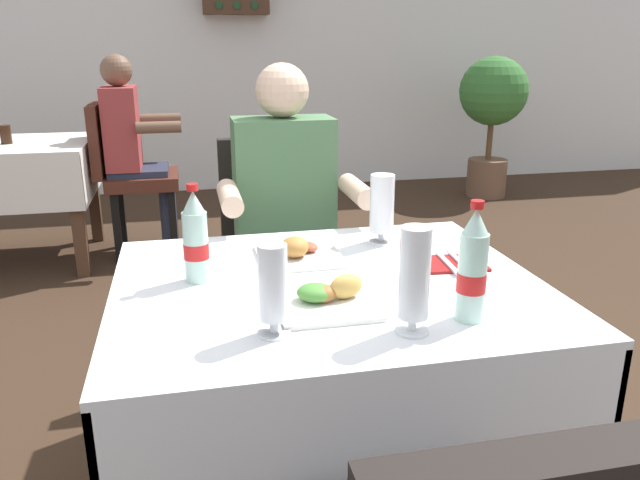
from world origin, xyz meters
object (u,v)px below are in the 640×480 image
Objects in this scene: beer_glass_right at (273,288)px; seated_diner_far at (287,219)px; cola_bottle_secondary at (196,239)px; background_dining_table at (23,175)px; main_dining_table at (328,344)px; cola_bottle_primary at (472,269)px; chair_far_diner_seat at (279,251)px; background_chair_right at (127,170)px; background_patron at (133,145)px; background_table_tumbler at (6,134)px; potted_plant_corner at (492,106)px; plate_far_diner at (298,252)px; beer_glass_middle at (382,206)px; plate_near_camera at (327,297)px; beer_glass_left at (414,281)px; napkin_cutlery_set at (452,263)px.

seated_diner_far is at bearing 79.10° from beer_glass_right.
cola_bottle_secondary is 0.30× the size of background_dining_table.
main_dining_table is 0.47m from cola_bottle_primary.
background_chair_right is at bearing 111.46° from chair_far_diner_seat.
cola_bottle_primary is 0.21× the size of background_patron.
potted_plant_corner reaches higher than background_table_tumbler.
plate_far_diner is at bearing 121.71° from cola_bottle_primary.
chair_far_diner_seat is at bearing 97.56° from seated_diner_far.
background_chair_right reaches higher than background_table_tumbler.
cola_bottle_secondary is 2.58m from background_chair_right.
chair_far_diner_seat is 0.77× the size of seated_diner_far.
main_dining_table is at bearing -77.34° from plate_far_diner.
beer_glass_middle is 1.90× the size of background_table_tumbler.
beer_glass_middle is at bearing -56.63° from background_dining_table.
plate_near_camera is (-0.04, -0.14, 0.19)m from main_dining_table.
main_dining_table is 0.88× the size of potted_plant_corner.
main_dining_table is 9.71× the size of background_table_tumbler.
seated_diner_far is at bearing 83.96° from plate_far_diner.
seated_diner_far is at bearing 103.02° from cola_bottle_primary.
cola_bottle_primary reaches higher than beer_glass_right.
plate_near_camera is 0.37m from cola_bottle_secondary.
potted_plant_corner reaches higher than beer_glass_left.
plate_far_diner is 2.09× the size of background_table_tumbler.
chair_far_diner_seat is 1.19m from cola_bottle_primary.
background_chair_right is at bearing 111.61° from beer_glass_middle.
beer_glass_middle is (0.12, 0.59, -0.00)m from beer_glass_left.
chair_far_diner_seat reaches higher than main_dining_table.
cola_bottle_primary is at bearing -77.50° from chair_far_diner_seat.
cola_bottle_secondary is (-0.34, -0.65, 0.15)m from seated_diner_far.
beer_glass_right is at bearing -68.53° from background_dining_table.
napkin_cutlery_set is 0.23× the size of background_dining_table.
background_dining_table is 3.75m from potted_plant_corner.
chair_far_diner_seat reaches higher than beer_glass_right.
main_dining_table is at bearing -129.11° from beer_glass_middle.
plate_far_diner is at bearing -74.89° from background_chair_right.
napkin_cutlery_set is 3.06m from background_table_tumbler.
cola_bottle_secondary is at bearing 147.62° from cola_bottle_primary.
potted_plant_corner is at bearing 55.52° from plate_far_diner.
chair_far_diner_seat is at bearing 102.50° from cola_bottle_primary.
napkin_cutlery_set is (0.68, -0.03, -0.10)m from cola_bottle_secondary.
main_dining_table is 0.44m from cola_bottle_secondary.
background_chair_right is (-0.66, 2.75, -0.21)m from plate_near_camera.
seated_diner_far is 6.42× the size of beer_glass_right.
seated_diner_far is 1.05m from cola_bottle_primary.
cola_bottle_secondary reaches higher than background_chair_right.
potted_plant_corner is at bearing 60.73° from beer_glass_left.
potted_plant_corner is (2.05, 3.88, -0.07)m from cola_bottle_primary.
seated_diner_far and background_patron have the same top height.
potted_plant_corner is (2.30, 3.60, 0.22)m from main_dining_table.
cola_bottle_primary is at bearing -71.91° from background_chair_right.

